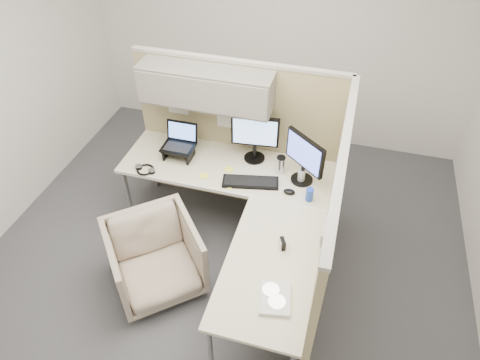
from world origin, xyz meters
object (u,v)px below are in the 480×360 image
(monitor_left, at_px, (255,135))
(keyboard, at_px, (250,182))
(office_chair, at_px, (155,256))
(desk, at_px, (239,204))

(monitor_left, relative_size, keyboard, 0.93)
(office_chair, distance_m, monitor_left, 1.39)
(office_chair, xyz_separation_m, keyboard, (0.65, 0.74, 0.37))
(desk, distance_m, monitor_left, 0.67)
(desk, distance_m, keyboard, 0.25)
(monitor_left, bearing_deg, office_chair, -125.19)
(desk, height_order, office_chair, office_chair)
(keyboard, bearing_deg, monitor_left, 87.02)
(monitor_left, height_order, keyboard, monitor_left)
(office_chair, xyz_separation_m, monitor_left, (0.60, 1.09, 0.63))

